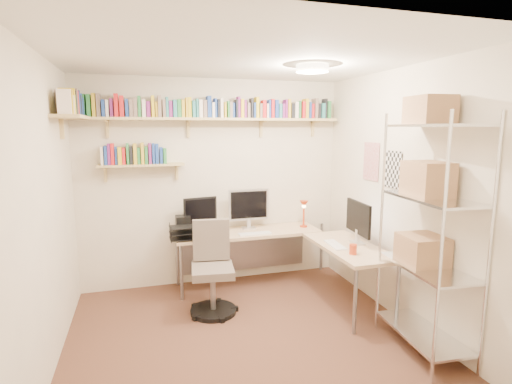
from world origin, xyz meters
TOP-DOWN VIEW (x-y plane):
  - ground at (0.00, 0.00)m, footprint 3.20×3.20m
  - room_shell at (0.00, 0.00)m, footprint 3.24×3.04m
  - wall_shelves at (-0.42, 1.30)m, footprint 3.12×1.09m
  - corner_desk at (0.48, 0.99)m, footprint 2.09×1.77m
  - office_chair at (-0.19, 0.63)m, footprint 0.51×0.51m
  - wire_rack at (1.43, -0.57)m, footprint 0.51×0.92m

SIDE VIEW (x-z plane):
  - ground at x=0.00m, z-range 0.00..0.00m
  - office_chair at x=-0.19m, z-range -0.08..0.88m
  - corner_desk at x=0.48m, z-range 0.08..1.26m
  - wire_rack at x=1.43m, z-range 0.23..2.41m
  - room_shell at x=0.00m, z-range 0.29..2.81m
  - wall_shelves at x=-0.42m, z-range 1.63..2.42m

